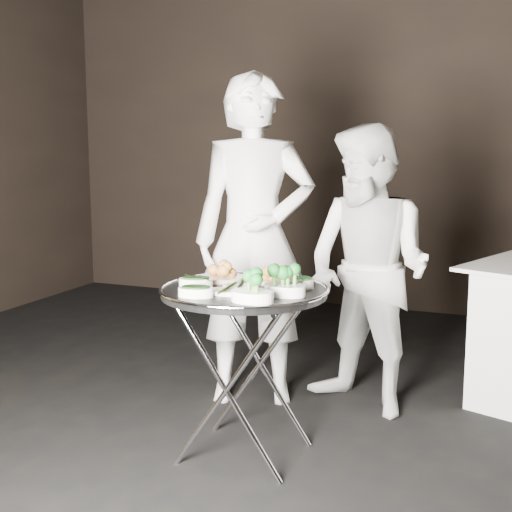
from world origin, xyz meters
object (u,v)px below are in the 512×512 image
at_px(waiter_right, 368,271).
at_px(serving_tray, 244,291).
at_px(tray_stand, 244,365).
at_px(waiter_left, 254,239).

bearing_deg(waiter_right, serving_tray, -92.53).
distance_m(serving_tray, waiter_right, 0.89).
bearing_deg(tray_stand, waiter_left, 108.47).
bearing_deg(serving_tray, waiter_left, 108.47).
bearing_deg(waiter_right, waiter_left, -150.91).
relative_size(tray_stand, serving_tray, 1.01).
bearing_deg(tray_stand, serving_tray, 0.00).
bearing_deg(waiter_left, waiter_right, -16.70).
xyz_separation_m(serving_tray, waiter_right, (0.40, 0.79, -0.01)).
relative_size(tray_stand, waiter_right, 0.50).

